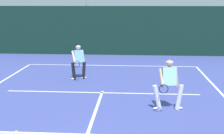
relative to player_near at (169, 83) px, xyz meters
name	(u,v)px	position (x,y,z in m)	size (l,w,h in m)	color
court_line_baseline_far	(112,66)	(-2.36, 7.04, -0.92)	(9.27, 0.10, 0.01)	white
court_line_service	(102,93)	(-2.36, 1.78, -0.92)	(7.56, 0.10, 0.01)	white
court_line_centre	(92,121)	(-2.36, -1.21, -0.92)	(0.10, 6.40, 0.01)	white
player_near	(169,83)	(0.00, 0.00, 0.00)	(1.05, 0.90, 1.68)	silver
player_far	(79,61)	(-3.64, 3.87, -0.06)	(0.71, 0.96, 1.57)	black
tennis_ball	(16,132)	(-4.31, -2.17, -0.89)	(0.07, 0.07, 0.07)	#D1E033
back_fence_windscreen	(115,31)	(-2.36, 10.59, 0.67)	(18.06, 0.12, 3.20)	black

